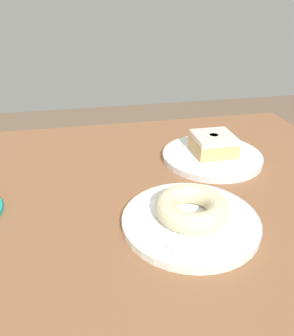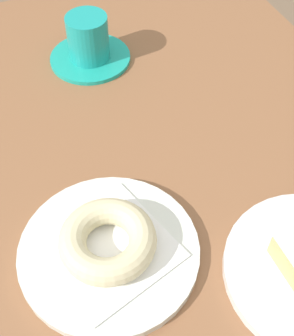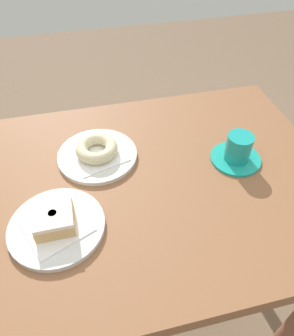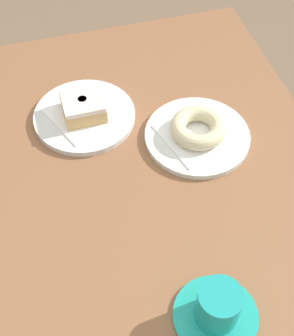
{
  "view_description": "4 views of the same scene",
  "coord_description": "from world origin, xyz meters",
  "px_view_note": "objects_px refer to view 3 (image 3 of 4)",
  "views": [
    {
      "loc": [
        0.06,
        0.54,
        1.12
      ],
      "look_at": [
        -0.05,
        -0.01,
        0.82
      ],
      "focal_mm": 35.76,
      "sensor_mm": 36.0,
      "label": 1
    },
    {
      "loc": [
        -0.39,
        0.19,
        1.3
      ],
      "look_at": [
        -0.02,
        0.04,
        0.82
      ],
      "focal_mm": 50.51,
      "sensor_mm": 36.0,
      "label": 2
    },
    {
      "loc": [
        -0.12,
        -0.56,
        1.41
      ],
      "look_at": [
        0.02,
        0.02,
        0.81
      ],
      "focal_mm": 34.29,
      "sensor_mm": 36.0,
      "label": 3
    },
    {
      "loc": [
        0.54,
        -0.17,
        1.56
      ],
      "look_at": [
        -0.02,
        -0.01,
        0.82
      ],
      "focal_mm": 52.16,
      "sensor_mm": 36.0,
      "label": 4
    }
  ],
  "objects_px": {
    "plate_glazed_square": "(57,227)",
    "coffee_cup": "(238,150)",
    "donut_glazed_square": "(54,219)",
    "plate_sugar_ring": "(98,155)",
    "donut_sugar_ring": "(97,148)"
  },
  "relations": [
    {
      "from": "plate_glazed_square",
      "to": "coffee_cup",
      "type": "height_order",
      "value": "coffee_cup"
    },
    {
      "from": "plate_glazed_square",
      "to": "donut_glazed_square",
      "type": "bearing_deg",
      "value": 0.0
    },
    {
      "from": "plate_sugar_ring",
      "to": "donut_sugar_ring",
      "type": "relative_size",
      "value": 1.9
    },
    {
      "from": "coffee_cup",
      "to": "plate_sugar_ring",
      "type": "bearing_deg",
      "value": 165.02
    },
    {
      "from": "donut_sugar_ring",
      "to": "plate_glazed_square",
      "type": "relative_size",
      "value": 0.53
    },
    {
      "from": "plate_sugar_ring",
      "to": "plate_glazed_square",
      "type": "distance_m",
      "value": 0.25
    },
    {
      "from": "coffee_cup",
      "to": "donut_glazed_square",
      "type": "bearing_deg",
      "value": -166.73
    },
    {
      "from": "donut_sugar_ring",
      "to": "coffee_cup",
      "type": "distance_m",
      "value": 0.39
    },
    {
      "from": "donut_sugar_ring",
      "to": "donut_glazed_square",
      "type": "bearing_deg",
      "value": -119.26
    },
    {
      "from": "donut_glazed_square",
      "to": "plate_glazed_square",
      "type": "bearing_deg",
      "value": 0.0
    },
    {
      "from": "plate_glazed_square",
      "to": "donut_glazed_square",
      "type": "xyz_separation_m",
      "value": [
        0.0,
        0.0,
        0.03
      ]
    },
    {
      "from": "plate_sugar_ring",
      "to": "coffee_cup",
      "type": "distance_m",
      "value": 0.39
    },
    {
      "from": "plate_glazed_square",
      "to": "donut_sugar_ring",
      "type": "bearing_deg",
      "value": 60.74
    },
    {
      "from": "plate_sugar_ring",
      "to": "donut_sugar_ring",
      "type": "distance_m",
      "value": 0.03
    },
    {
      "from": "plate_sugar_ring",
      "to": "plate_glazed_square",
      "type": "xyz_separation_m",
      "value": [
        -0.12,
        -0.22,
        0.0
      ]
    }
  ]
}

